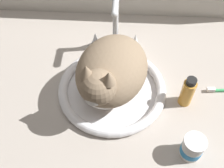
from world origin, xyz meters
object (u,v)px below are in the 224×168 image
at_px(sink_basin, 112,89).
at_px(cat, 110,73).
at_px(faucet, 115,31).
at_px(amber_bottle, 188,92).
at_px(pill_bottle, 192,148).

bearing_deg(sink_basin, cat, -107.11).
relative_size(sink_basin, faucet, 1.59).
height_order(faucet, cat, cat).
distance_m(amber_bottle, pill_bottle, 0.18).
distance_m(faucet, cat, 0.22).
distance_m(faucet, amber_bottle, 0.33).
distance_m(sink_basin, amber_bottle, 0.24).
relative_size(cat, pill_bottle, 4.48).
bearing_deg(amber_bottle, pill_bottle, -90.63).
height_order(faucet, amber_bottle, faucet).
bearing_deg(cat, amber_bottle, -2.83).
relative_size(sink_basin, pill_bottle, 4.55).
relative_size(sink_basin, cat, 1.01).
xyz_separation_m(sink_basin, amber_bottle, (0.23, -0.03, 0.04)).
bearing_deg(faucet, pill_bottle, -60.15).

